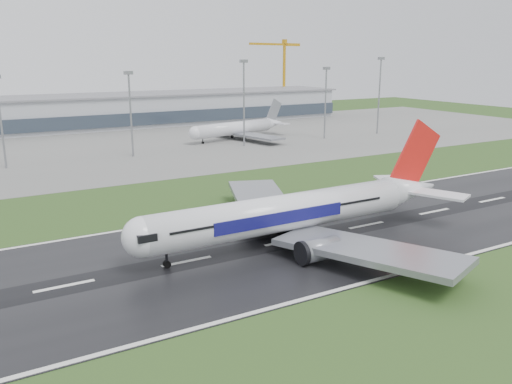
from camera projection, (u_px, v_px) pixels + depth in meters
ground at (366, 226)px, 109.02m from camera, size 520.00×520.00×0.00m
runway at (366, 225)px, 109.01m from camera, size 400.00×45.00×0.10m
apron at (160, 142)px, 214.04m from camera, size 400.00×130.00×0.08m
terminal at (118, 111)px, 262.59m from camera, size 240.00×36.00×15.00m
main_airliner at (304, 188)px, 97.78m from camera, size 68.96×65.70×20.31m
parked_airliner at (237, 121)px, 220.46m from camera, size 61.38×58.74×15.14m
tower_crane at (284, 76)px, 323.59m from camera, size 43.27×15.04×43.89m
floodmast_1 at (1, 124)px, 161.17m from camera, size 0.64×0.64×27.47m
floodmast_2 at (131, 116)px, 180.59m from camera, size 0.64×0.64×28.02m
floodmast_3 at (244, 105)px, 201.41m from camera, size 0.64×0.64×31.62m
floodmast_4 at (325, 105)px, 220.47m from camera, size 0.64×0.64×28.59m
floodmast_5 at (379, 97)px, 234.26m from camera, size 0.64×0.64×32.48m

